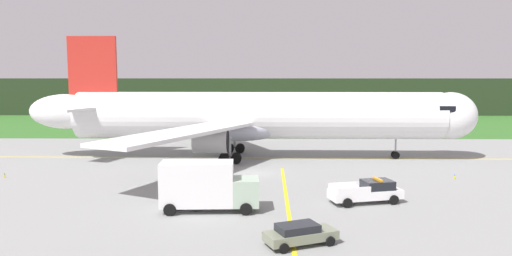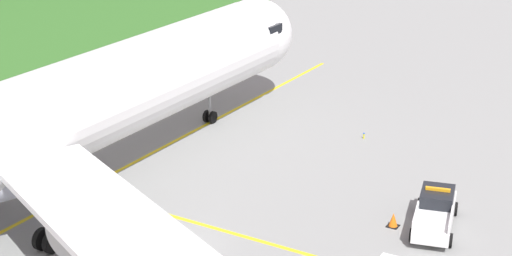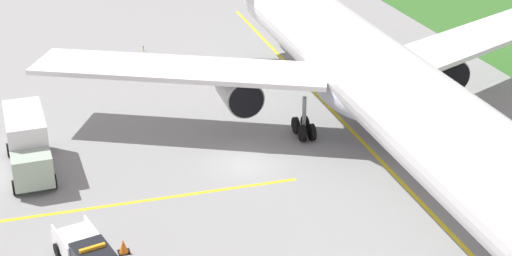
{
  "view_description": "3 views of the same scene",
  "coord_description": "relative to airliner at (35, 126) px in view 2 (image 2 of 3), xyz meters",
  "views": [
    {
      "loc": [
        0.72,
        -47.51,
        10.13
      ],
      "look_at": [
        0.04,
        8.01,
        3.79
      ],
      "focal_mm": 32.86,
      "sensor_mm": 36.0,
      "label": 1
    },
    {
      "loc": [
        -31.65,
        -23.49,
        21.18
      ],
      "look_at": [
        6.14,
        -1.54,
        4.93
      ],
      "focal_mm": 59.25,
      "sensor_mm": 36.0,
      "label": 2
    },
    {
      "loc": [
        44.23,
        -12.91,
        23.84
      ],
      "look_at": [
        5.14,
        -0.78,
        5.01
      ],
      "focal_mm": 55.13,
      "sensor_mm": 36.0,
      "label": 3
    }
  ],
  "objects": [
    {
      "name": "airliner",
      "position": [
        0.0,
        0.0,
        0.0
      ],
      "size": [
        54.14,
        44.09,
        14.73
      ],
      "color": "white",
      "rests_on": "ground"
    },
    {
      "name": "ground",
      "position": [
        0.11,
        -8.87,
        -5.11
      ],
      "size": [
        320.0,
        320.0,
        0.0
      ],
      "primitive_type": "plane",
      "color": "gray"
    },
    {
      "name": "apron_cone",
      "position": [
        8.12,
        -18.02,
        -4.72
      ],
      "size": [
        0.64,
        0.64,
        0.8
      ],
      "color": "black",
      "rests_on": "ground"
    },
    {
      "name": "taxiway_edge_light_east",
      "position": [
        19.68,
        -11.3,
        -4.87
      ],
      "size": [
        0.12,
        0.12,
        0.44
      ],
      "color": "yellow",
      "rests_on": "ground"
    },
    {
      "name": "ops_pickup_truck",
      "position": [
        9.29,
        -19.96,
        -4.21
      ],
      "size": [
        6.05,
        3.26,
        1.94
      ],
      "color": "white",
      "rests_on": "ground"
    },
    {
      "name": "taxiway_centerline_main",
      "position": [
        0.45,
        -0.01,
        -5.11
      ],
      "size": [
        69.86,
        1.31,
        0.01
      ],
      "primitive_type": "cube",
      "rotation": [
        0.0,
        0.0,
        -0.01
      ],
      "color": "yellow",
      "rests_on": "ground"
    }
  ]
}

